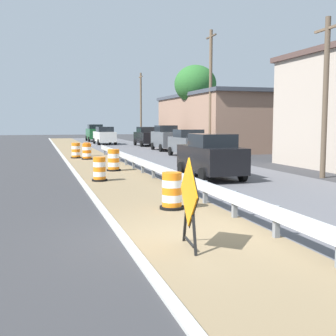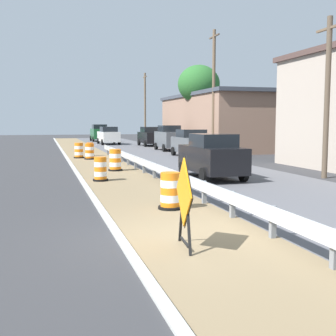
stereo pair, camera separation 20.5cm
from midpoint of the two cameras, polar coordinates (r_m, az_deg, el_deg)
ground_plane at (r=9.53m, az=2.39°, el=-9.08°), size 160.00×160.00×0.00m
median_dirt_strip at (r=9.67m, az=4.80°, el=-8.86°), size 3.25×120.00×0.01m
curb_near_edge at (r=9.22m, az=-5.42°, el=-9.61°), size 0.20×120.00×0.11m
guardrail_median at (r=13.32m, az=4.94°, el=-2.47°), size 0.18×43.60×0.71m
warning_sign_diamond at (r=8.53m, az=2.84°, el=-3.83°), size 0.19×1.43×1.85m
traffic_barrel_nearest at (r=12.47m, az=0.78°, el=-3.23°), size 0.71×0.71×1.06m
traffic_barrel_close at (r=18.60m, az=-8.54°, el=-0.28°), size 0.65×0.65×1.02m
traffic_barrel_mid at (r=22.40m, az=-6.66°, el=0.91°), size 0.73×0.73×1.11m
traffic_barrel_far at (r=29.55m, az=-10.03°, el=2.04°), size 0.73×0.73×1.05m
traffic_barrel_farther at (r=32.34m, az=-10.01°, el=2.33°), size 0.64×0.64×1.00m
traffic_barrel_farthest at (r=30.75m, az=-11.41°, el=2.17°), size 0.73×0.73×1.06m
car_lead_near_lane at (r=19.30m, az=6.08°, el=1.56°), size 2.00×4.20×1.98m
car_trailing_near_lane at (r=38.22m, az=0.36°, el=3.96°), size 1.99×4.22×2.20m
car_lead_far_lane at (r=49.39m, az=-7.69°, el=4.25°), size 2.16×4.83×1.97m
car_mid_far_lane at (r=31.51m, az=3.31°, el=3.29°), size 2.18×4.19×1.96m
car_trailing_far_lane at (r=57.63m, az=-8.89°, el=4.58°), size 2.15×4.42×2.19m
car_distant_a at (r=45.67m, az=-2.26°, el=4.16°), size 1.98×4.41×1.99m
roadside_shop_far at (r=41.14m, az=6.90°, el=6.09°), size 7.00×16.49×5.08m
utility_pole_near at (r=20.49m, az=20.41°, el=8.95°), size 0.24×1.80×7.01m
utility_pole_mid at (r=33.54m, az=6.18°, el=10.02°), size 0.24×1.80×9.35m
utility_pole_far at (r=57.37m, az=-2.92°, el=8.11°), size 0.24×1.80×8.83m
tree_roadside at (r=39.61m, az=4.21°, el=10.85°), size 3.75×3.75×7.55m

